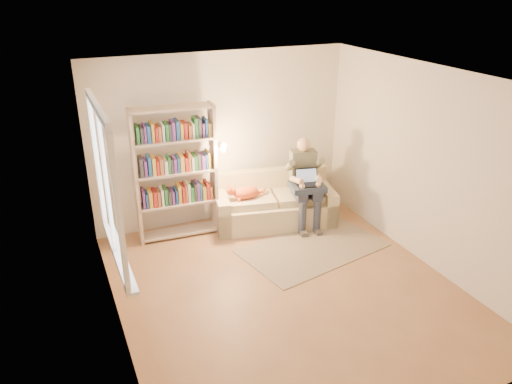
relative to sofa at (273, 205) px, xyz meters
name	(u,v)px	position (x,y,z in m)	size (l,w,h in m)	color
floor	(286,289)	(-0.64, -1.74, -0.28)	(4.50, 4.50, 0.00)	#916442
ceiling	(293,78)	(-0.64, -1.74, 2.32)	(4.00, 4.50, 0.02)	white
wall_left	(110,225)	(-2.64, -1.74, 1.02)	(0.02, 4.50, 2.60)	silver
wall_right	(428,168)	(1.36, -1.74, 1.02)	(0.02, 4.50, 2.60)	silver
wall_back	(222,139)	(-0.64, 0.51, 1.02)	(4.00, 0.02, 2.60)	silver
wall_front	(424,302)	(-0.64, -3.99, 1.02)	(4.00, 0.02, 2.60)	silver
window	(111,210)	(-2.59, -1.54, 1.09)	(0.12, 1.52, 1.69)	white
sofa	(273,205)	(0.00, 0.00, 0.00)	(1.96, 1.19, 0.78)	beige
person	(305,178)	(0.41, -0.23, 0.48)	(0.49, 0.67, 1.36)	#686E59
cat	(247,192)	(-0.46, -0.02, 0.31)	(0.62, 0.29, 0.22)	orange
blanket	(306,187)	(0.36, -0.36, 0.39)	(0.50, 0.41, 0.09)	#283446
laptop	(306,180)	(0.36, -0.35, 0.49)	(0.39, 0.34, 0.30)	black
bookshelf	(175,167)	(-1.47, 0.16, 0.80)	(1.30, 0.43, 1.97)	#C1AA92
rug	(313,248)	(0.16, -1.00, -0.28)	(1.98, 1.17, 0.01)	gray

